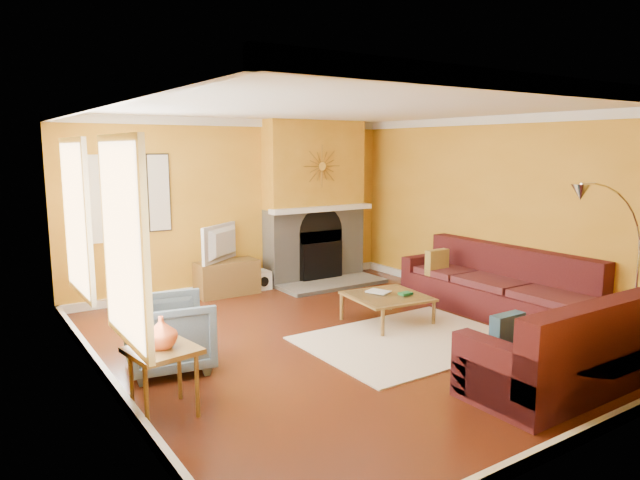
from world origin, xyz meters
TOP-DOWN VIEW (x-y plane):
  - floor at (0.00, 0.00)m, footprint 5.50×6.00m
  - ceiling at (0.00, 0.00)m, footprint 5.50×6.00m
  - wall_back at (0.00, 3.01)m, footprint 5.50×0.02m
  - wall_front at (0.00, -3.01)m, footprint 5.50×0.02m
  - wall_left at (-2.76, 0.00)m, footprint 0.02×6.00m
  - wall_right at (2.76, 0.00)m, footprint 0.02×6.00m
  - baseboard at (0.00, 0.00)m, footprint 5.50×6.00m
  - crown_molding at (0.00, 0.00)m, footprint 5.50×6.00m
  - window_left_near at (-2.72, 1.30)m, footprint 0.06×1.22m
  - window_left_far at (-2.72, -0.60)m, footprint 0.06×1.22m
  - window_back at (-1.90, 2.96)m, footprint 0.82×0.06m
  - wall_art at (-1.25, 2.97)m, footprint 0.34×0.04m
  - fireplace at (1.35, 2.80)m, footprint 1.80×0.40m
  - mantel at (1.35, 2.56)m, footprint 1.92×0.22m
  - hearth at (1.35, 2.25)m, footprint 1.80×0.70m
  - sunburst at (1.35, 2.57)m, footprint 0.70×0.04m
  - rug at (0.55, -0.48)m, footprint 2.40×1.80m
  - sectional_sofa at (1.30, -0.78)m, footprint 2.91×3.84m
  - coffee_table at (0.80, 0.22)m, footprint 1.04×1.04m
  - media_console at (-0.34, 2.69)m, footprint 0.96×0.43m
  - tv at (-0.34, 2.69)m, footprint 0.88×0.68m
  - subwoofer at (0.25, 2.73)m, footprint 0.30×0.30m
  - armchair at (-2.09, 0.23)m, footprint 0.95×0.93m
  - side_table at (-2.47, -0.72)m, footprint 0.61×0.61m
  - vase at (-2.47, -0.72)m, footprint 0.33×0.33m
  - book at (0.66, 0.32)m, footprint 0.30×0.34m
  - arc_lamp at (1.55, -2.27)m, footprint 1.24×0.36m

SIDE VIEW (x-z plane):
  - floor at x=0.00m, z-range -0.02..0.00m
  - rug at x=0.55m, z-range 0.00..0.02m
  - hearth at x=1.35m, z-range 0.00..0.06m
  - baseboard at x=0.00m, z-range 0.00..0.12m
  - subwoofer at x=0.25m, z-range 0.00..0.30m
  - coffee_table at x=0.80m, z-range 0.00..0.37m
  - media_console at x=-0.34m, z-range 0.00..0.53m
  - side_table at x=-2.47m, z-range 0.00..0.59m
  - armchair at x=-2.09m, z-range 0.00..0.76m
  - book at x=0.66m, z-range 0.37..0.40m
  - sectional_sofa at x=1.30m, z-range 0.00..0.90m
  - vase at x=-2.47m, z-range 0.59..0.86m
  - tv at x=-0.34m, z-range 0.53..1.10m
  - arc_lamp at x=1.55m, z-range 0.00..1.92m
  - mantel at x=1.35m, z-range 1.21..1.29m
  - wall_back at x=0.00m, z-range 0.00..2.70m
  - wall_front at x=0.00m, z-range 0.00..2.70m
  - wall_left at x=-2.76m, z-range 0.00..2.70m
  - wall_right at x=2.76m, z-range 0.00..2.70m
  - fireplace at x=1.35m, z-range 0.00..2.70m
  - window_left_near at x=-2.72m, z-range 0.64..2.36m
  - window_left_far at x=-2.72m, z-range 0.64..2.36m
  - window_back at x=-1.90m, z-range 0.94..2.16m
  - wall_art at x=-1.25m, z-range 1.03..2.17m
  - sunburst at x=1.35m, z-range 1.60..2.30m
  - crown_molding at x=0.00m, z-range 2.58..2.70m
  - ceiling at x=0.00m, z-range 2.70..2.72m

